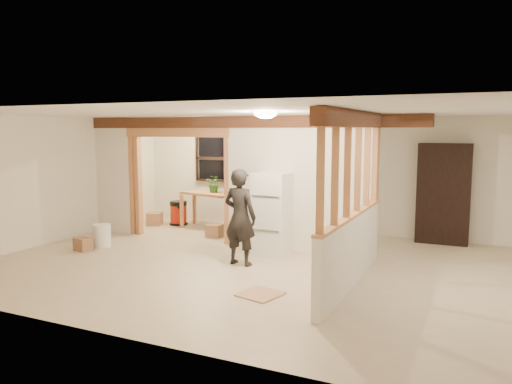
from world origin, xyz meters
The scene contains 28 objects.
floor centered at (0.00, 0.00, -0.01)m, with size 9.00×6.50×0.01m, color #C4AE91.
ceiling centered at (0.00, 0.00, 2.50)m, with size 9.00×6.50×0.01m, color white.
wall_back centered at (0.00, 3.25, 1.25)m, with size 9.00×0.01×2.50m, color silver.
wall_front centered at (0.00, -3.25, 1.25)m, with size 9.00×0.01×2.50m, color silver.
wall_left centered at (-4.50, 0.00, 1.25)m, with size 0.01×6.50×2.50m, color silver.
partition_left_stub centered at (-4.05, 1.20, 1.25)m, with size 0.90×0.12×2.50m, color silver.
partition_center centered at (0.20, 1.20, 1.25)m, with size 2.80×0.12×2.50m, color silver.
doorway_frame centered at (-2.40, 1.20, 1.10)m, with size 2.46×0.14×2.20m, color #BD7F4F.
header_beam_back centered at (-1.00, 1.20, 2.38)m, with size 7.00×0.18×0.22m, color #552F1D.
header_beam_right centered at (1.60, -0.40, 2.38)m, with size 0.18×3.30×0.22m, color #552F1D.
pony_wall centered at (1.60, -0.40, 0.50)m, with size 0.12×3.20×1.00m, color silver.
stud_partition centered at (1.60, -0.40, 1.66)m, with size 0.14×3.20×1.32m, color #BD7F4F.
window_back centered at (-2.60, 3.17, 1.55)m, with size 1.12×0.10×1.10m, color black.
ceiling_dome_main centered at (0.30, -0.50, 2.48)m, with size 0.36×0.36×0.16m, color #FFEABF.
ceiling_dome_util centered at (-2.50, 2.30, 2.48)m, with size 0.32×0.32×0.14m, color #FFEABF.
hanging_bulb centered at (-2.00, 1.60, 2.18)m, with size 0.07×0.07×0.07m, color #FFD88C.
refrigerator centered at (-0.16, 0.85, 0.74)m, with size 0.61×0.59×1.47m, color silver.
woman centered at (-0.34, -0.07, 0.80)m, with size 0.59×0.38×1.61m, color black.
work_table centered at (-2.37, 2.45, 0.41)m, with size 1.31×0.66×0.83m, color #BD7F4F.
potted_plant centered at (-2.27, 2.47, 1.02)m, with size 0.35×0.30×0.39m, color #357430.
shop_vac centered at (-3.25, 2.47, 0.29)m, with size 0.44×0.44×0.57m, color #A91E0C.
bookshelf centered at (2.57, 3.02, 0.99)m, with size 0.99×0.33×1.98m, color black.
bucket centered at (-3.33, -0.04, 0.22)m, with size 0.34×0.34×0.43m, color white.
box_util_a centered at (-1.81, 1.64, 0.13)m, with size 0.31×0.27×0.27m, color #9A694A.
box_util_b centered at (-3.74, 2.18, 0.15)m, with size 0.32×0.32×0.30m, color #9A694A.
box_front centered at (-3.43, -0.43, 0.12)m, with size 0.30×0.24×0.24m, color #9A694A.
floor_panel_near centered at (0.60, -1.36, 0.01)m, with size 0.50×0.50×0.02m, color tan.
floor_panel_far centered at (0.60, -1.27, 0.01)m, with size 0.52×0.42×0.02m, color tan.
Camera 1 is at (3.30, -7.31, 2.22)m, focal length 35.00 mm.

